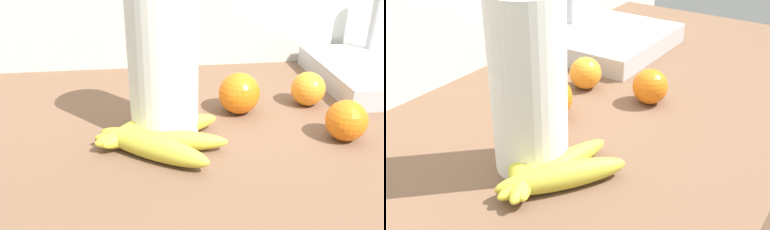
{
  "view_description": "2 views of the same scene",
  "coord_description": "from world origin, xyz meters",
  "views": [
    {
      "loc": [
        -0.25,
        -0.65,
        1.23
      ],
      "look_at": [
        -0.17,
        -0.01,
        0.92
      ],
      "focal_mm": 39.41,
      "sensor_mm": 36.0,
      "label": 1
    },
    {
      "loc": [
        -0.72,
        -0.43,
        1.31
      ],
      "look_at": [
        -0.11,
        -0.01,
        0.92
      ],
      "focal_mm": 46.0,
      "sensor_mm": 36.0,
      "label": 2
    }
  ],
  "objects": [
    {
      "name": "wall_back",
      "position": [
        0.0,
        0.38,
        0.65
      ],
      "size": [
        1.86,
        0.06,
        1.3
      ],
      "primitive_type": "cube",
      "color": "silver",
      "rests_on": "ground"
    },
    {
      "name": "banana_bunch",
      "position": [
        -0.24,
        -0.04,
        0.9
      ],
      "size": [
        0.22,
        0.22,
        0.04
      ],
      "color": "gold",
      "rests_on": "counter"
    },
    {
      "name": "orange_right",
      "position": [
        0.07,
        0.09,
        0.91
      ],
      "size": [
        0.07,
        0.07,
        0.07
      ],
      "primitive_type": "sphere",
      "color": "orange",
      "rests_on": "counter"
    },
    {
      "name": "orange_center",
      "position": [
        0.08,
        -0.06,
        0.91
      ],
      "size": [
        0.07,
        0.07,
        0.07
      ],
      "primitive_type": "sphere",
      "color": "orange",
      "rests_on": "counter"
    },
    {
      "name": "orange_far_right",
      "position": [
        -0.07,
        0.07,
        0.92
      ],
      "size": [
        0.08,
        0.08,
        0.08
      ],
      "primitive_type": "sphere",
      "color": "orange",
      "rests_on": "counter"
    },
    {
      "name": "paper_towel_roll",
      "position": [
        -0.22,
        0.0,
        1.02
      ],
      "size": [
        0.11,
        0.11,
        0.3
      ],
      "color": "white",
      "rests_on": "counter"
    }
  ]
}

